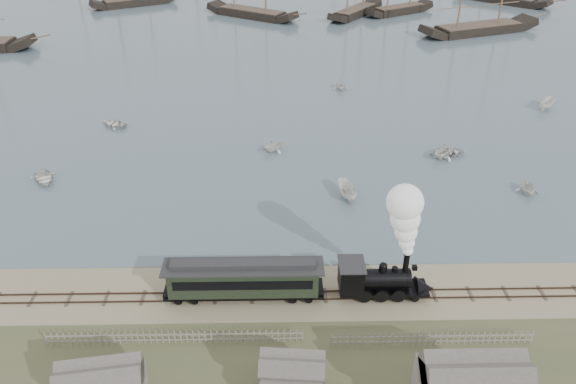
{
  "coord_description": "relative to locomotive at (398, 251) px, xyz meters",
  "views": [
    {
      "loc": [
        1.26,
        -37.05,
        31.2
      ],
      "look_at": [
        2.11,
        8.82,
        3.5
      ],
      "focal_mm": 35.0,
      "sensor_mm": 36.0,
      "label": 1
    }
  ],
  "objects": [
    {
      "name": "rowboat_1",
      "position": [
        -9.94,
        26.24,
        -3.69
      ],
      "size": [
        3.82,
        3.92,
        1.57
      ],
      "primitive_type": "imported",
      "rotation": [
        0.0,
        0.0,
        2.18
      ],
      "color": "silver",
      "rests_on": "harbor_water"
    },
    {
      "name": "rowboat_5",
      "position": [
        28.9,
        38.91,
        -3.73
      ],
      "size": [
        3.75,
        3.72,
        1.48
      ],
      "primitive_type": "imported",
      "rotation": [
        0.0,
        0.0,
        2.36
      ],
      "color": "silver",
      "rests_on": "harbor_water"
    },
    {
      "name": "rowboat_7",
      "position": [
        0.28,
        47.05,
        -3.76
      ],
      "size": [
        3.04,
        2.73,
        1.43
      ],
      "primitive_type": "imported",
      "rotation": [
        0.0,
        0.0,
        0.15
      ],
      "color": "silver",
      "rests_on": "harbor_water"
    },
    {
      "name": "locomotive",
      "position": [
        0.0,
        0.0,
        0.0
      ],
      "size": [
        7.89,
        2.95,
        9.84
      ],
      "color": "black",
      "rests_on": "ground"
    },
    {
      "name": "ground",
      "position": [
        -10.54,
        2.0,
        -4.53
      ],
      "size": [
        600.0,
        600.0,
        0.0
      ],
      "primitive_type": "plane",
      "color": "tan",
      "rests_on": "ground"
    },
    {
      "name": "rowboat_3",
      "position": [
        11.53,
        24.86,
        -4.1
      ],
      "size": [
        2.77,
        3.73,
        0.74
      ],
      "primitive_type": "imported",
      "rotation": [
        0.0,
        0.0,
        1.63
      ],
      "color": "silver",
      "rests_on": "harbor_water"
    },
    {
      "name": "rowboat_2",
      "position": [
        -2.18,
        15.3,
        -3.71
      ],
      "size": [
        4.15,
        2.21,
        1.52
      ],
      "primitive_type": "imported",
      "rotation": [
        0.0,
        0.0,
        3.34
      ],
      "color": "silver",
      "rests_on": "harbor_water"
    },
    {
      "name": "rowboat_0",
      "position": [
        -35.28,
        19.31,
        -4.07
      ],
      "size": [
        4.7,
        4.27,
        0.8
      ],
      "primitive_type": "imported",
      "rotation": [
        0.0,
        0.0,
        0.5
      ],
      "color": "silver",
      "rests_on": "harbor_water"
    },
    {
      "name": "rail_track",
      "position": [
        -10.54,
        0.0,
        -4.49
      ],
      "size": [
        120.0,
        1.8,
        0.16
      ],
      "color": "#37271E",
      "rests_on": "ground"
    },
    {
      "name": "picket_fence_west",
      "position": [
        -17.04,
        -5.0,
        -4.53
      ],
      "size": [
        19.0,
        0.1,
        1.2
      ],
      "primitive_type": null,
      "color": "gray",
      "rests_on": "ground"
    },
    {
      "name": "picket_fence_east",
      "position": [
        1.96,
        -5.5,
        -4.53
      ],
      "size": [
        15.0,
        0.1,
        1.2
      ],
      "primitive_type": null,
      "color": "gray",
      "rests_on": "ground"
    },
    {
      "name": "rowboat_6",
      "position": [
        -31.2,
        34.0,
        -4.09
      ],
      "size": [
        4.11,
        4.52,
        0.77
      ],
      "primitive_type": "imported",
      "rotation": [
        0.0,
        0.0,
        4.2
      ],
      "color": "silver",
      "rests_on": "harbor_water"
    },
    {
      "name": "passenger_coach",
      "position": [
        -12.2,
        -0.0,
        -2.55
      ],
      "size": [
        12.85,
        2.48,
        3.12
      ],
      "color": "black",
      "rests_on": "ground"
    },
    {
      "name": "rowboat_8",
      "position": [
        17.29,
        15.78,
        -3.71
      ],
      "size": [
        3.07,
        2.71,
        1.52
      ],
      "primitive_type": "imported",
      "rotation": [
        0.0,
        0.0,
        3.06
      ],
      "color": "silver",
      "rests_on": "harbor_water"
    },
    {
      "name": "beached_dinghy",
      "position": [
        -9.86,
        2.72,
        -4.18
      ],
      "size": [
        2.49,
        3.45,
        0.71
      ],
      "primitive_type": "imported",
      "rotation": [
        0.0,
        0.0,
        1.55
      ],
      "color": "silver",
      "rests_on": "ground"
    },
    {
      "name": "rowboat_4",
      "position": [
        10.2,
        24.15,
        -3.59
      ],
      "size": [
        4.42,
        4.45,
        1.77
      ],
      "primitive_type": "imported",
      "rotation": [
        0.0,
        0.0,
        5.46
      ],
      "color": "silver",
      "rests_on": "harbor_water"
    }
  ]
}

